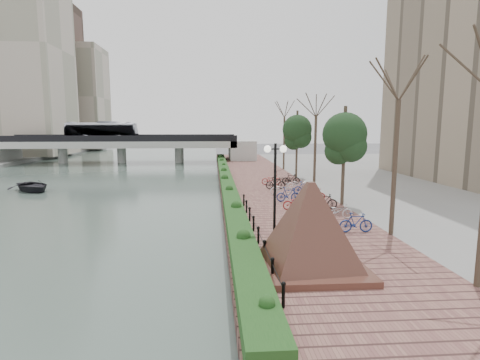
{
  "coord_description": "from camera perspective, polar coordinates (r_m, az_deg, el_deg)",
  "views": [
    {
      "loc": [
        -0.56,
        -15.03,
        5.67
      ],
      "look_at": [
        1.26,
        10.59,
        2.0
      ],
      "focal_mm": 28.0,
      "sensor_mm": 36.0,
      "label": 1
    }
  ],
  "objects": [
    {
      "name": "bridge",
      "position": [
        61.93,
        -18.2,
        5.59
      ],
      "size": [
        36.0,
        10.77,
        6.5
      ],
      "color": "#B0B0AA",
      "rests_on": "ground"
    },
    {
      "name": "boat",
      "position": [
        37.84,
        -29.07,
        -0.79
      ],
      "size": [
        5.37,
        5.38,
        0.92
      ],
      "primitive_type": "imported",
      "rotation": [
        0.0,
        0.0,
        0.78
      ],
      "color": "black",
      "rests_on": "river_water"
    },
    {
      "name": "ground",
      "position": [
        16.07,
        -1.85,
        -12.52
      ],
      "size": [
        220.0,
        220.0,
        0.0
      ],
      "primitive_type": "plane",
      "color": "#59595B",
      "rests_on": "ground"
    },
    {
      "name": "promenade",
      "position": [
        33.29,
        3.86,
        -1.26
      ],
      "size": [
        8.0,
        75.0,
        0.5
      ],
      "primitive_type": "cube",
      "color": "brown",
      "rests_on": "ground"
    },
    {
      "name": "pedestrian",
      "position": [
        18.36,
        10.48,
        -5.49
      ],
      "size": [
        0.76,
        0.63,
        1.78
      ],
      "primitive_type": "imported",
      "rotation": [
        0.0,
        0.0,
        2.78
      ],
      "color": "brown",
      "rests_on": "promenade"
    },
    {
      "name": "river_water",
      "position": [
        42.93,
        -23.68,
        -0.14
      ],
      "size": [
        30.0,
        130.0,
        0.02
      ],
      "primitive_type": "cube",
      "color": "#495B51",
      "rests_on": "ground"
    },
    {
      "name": "chain_fence",
      "position": [
        17.81,
        2.43,
        -7.58
      ],
      "size": [
        0.1,
        14.1,
        0.7
      ],
      "color": "black",
      "rests_on": "promenade"
    },
    {
      "name": "lamppost",
      "position": [
        16.74,
        5.37,
        1.47
      ],
      "size": [
        1.02,
        0.32,
        4.44
      ],
      "color": "black",
      "rests_on": "promenade"
    },
    {
      "name": "motorcycle",
      "position": [
        17.19,
        8.04,
        -7.87
      ],
      "size": [
        1.02,
        1.51,
        0.91
      ],
      "primitive_type": null,
      "rotation": [
        0.0,
        0.0,
        -0.43
      ],
      "color": "black",
      "rests_on": "promenade"
    },
    {
      "name": "bicycle_parking",
      "position": [
        26.45,
        9.23,
        -2.21
      ],
      "size": [
        2.4,
        17.32,
        1.0
      ],
      "color": "silver",
      "rests_on": "promenade"
    },
    {
      "name": "far_buildings",
      "position": [
        91.38,
        -31.74,
        13.5
      ],
      "size": [
        35.0,
        38.0,
        38.0
      ],
      "color": "#B1A494",
      "rests_on": "far_bank"
    },
    {
      "name": "inland_pavement",
      "position": [
        38.86,
        27.93,
        -0.84
      ],
      "size": [
        24.0,
        75.0,
        0.5
      ],
      "primitive_type": "cube",
      "color": "gray",
      "rests_on": "ground"
    },
    {
      "name": "hedge",
      "position": [
        35.39,
        -2.15,
        0.21
      ],
      "size": [
        1.1,
        56.0,
        0.6
      ],
      "primitive_type": "cube",
      "color": "#183E16",
      "rests_on": "promenade"
    },
    {
      "name": "granite_monument",
      "position": [
        13.88,
        10.6,
        -6.79
      ],
      "size": [
        6.14,
        6.14,
        3.21
      ],
      "color": "#4E2821",
      "rests_on": "promenade"
    },
    {
      "name": "street_trees",
      "position": [
        29.07,
        13.1,
        4.0
      ],
      "size": [
        3.2,
        37.12,
        6.8
      ],
      "color": "#3C2E23",
      "rests_on": "promenade"
    }
  ]
}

